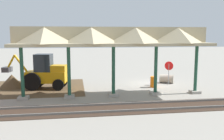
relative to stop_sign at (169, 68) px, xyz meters
name	(u,v)px	position (x,y,z in m)	size (l,w,h in m)	color
ground_plane	(154,84)	(1.15, -0.47, -1.47)	(120.00, 120.00, 0.00)	gray
dirt_work_zone	(29,88)	(11.81, -0.38, -1.46)	(8.89, 7.00, 0.01)	brown
platform_canopy	(113,38)	(5.38, 3.28, 2.69)	(13.60, 3.20, 4.90)	#9E998E
rail_tracks	(188,105)	(1.15, 6.33, -1.44)	(60.00, 2.58, 0.15)	slate
stop_sign	(169,68)	(0.00, 0.00, 0.00)	(0.61, 0.50, 2.05)	gray
backhoe	(45,73)	(10.50, -0.01, -0.20)	(5.19, 2.17, 2.82)	orange
dirt_mound	(12,88)	(13.25, -0.77, -1.47)	(4.15, 4.15, 2.20)	brown
concrete_pipe	(167,79)	(-0.13, -0.79, -1.08)	(1.44, 1.23, 0.77)	#9E9384
traffic_barrel	(154,82)	(1.59, 0.77, -1.02)	(0.56, 0.56, 0.90)	orange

